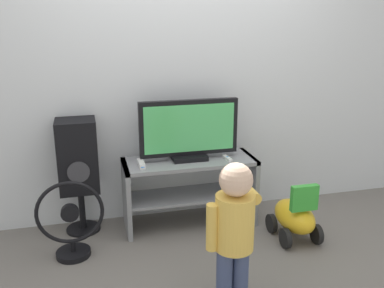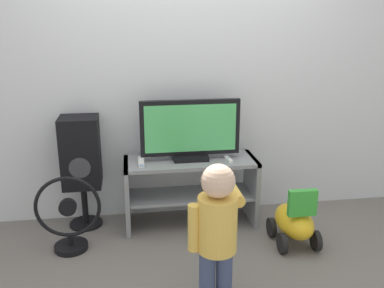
# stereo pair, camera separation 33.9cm
# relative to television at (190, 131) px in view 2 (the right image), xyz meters

# --- Properties ---
(ground_plane) EXTENTS (16.00, 16.00, 0.00)m
(ground_plane) POSITION_rel_television_xyz_m (0.00, -0.22, -0.82)
(ground_plane) COLOR slate
(wall_back) EXTENTS (10.00, 0.06, 2.60)m
(wall_back) POSITION_rel_television_xyz_m (0.00, 0.27, 0.48)
(wall_back) COLOR silver
(wall_back) RESTS_ON ground_plane
(tv_stand) EXTENTS (1.09, 0.41, 0.57)m
(tv_stand) POSITION_rel_television_xyz_m (0.00, -0.02, -0.44)
(tv_stand) COLOR gray
(tv_stand) RESTS_ON ground_plane
(television) EXTENTS (0.81, 0.20, 0.50)m
(television) POSITION_rel_television_xyz_m (0.00, 0.00, 0.00)
(television) COLOR black
(television) RESTS_ON tv_stand
(game_console) EXTENTS (0.05, 0.17, 0.04)m
(game_console) POSITION_rel_television_xyz_m (-0.41, -0.07, -0.22)
(game_console) COLOR white
(game_console) RESTS_ON tv_stand
(remote_primary) EXTENTS (0.05, 0.13, 0.03)m
(remote_primary) POSITION_rel_television_xyz_m (0.30, -0.09, -0.23)
(remote_primary) COLOR white
(remote_primary) RESTS_ON tv_stand
(child) EXTENTS (0.35, 0.51, 0.92)m
(child) POSITION_rel_television_xyz_m (-0.00, -1.10, -0.28)
(child) COLOR #3F4C72
(child) RESTS_ON ground_plane
(speaker_tower) EXTENTS (0.31, 0.28, 0.94)m
(speaker_tower) POSITION_rel_television_xyz_m (-0.89, 0.08, -0.19)
(speaker_tower) COLOR black
(speaker_tower) RESTS_ON ground_plane
(floor_fan) EXTENTS (0.49, 0.25, 0.59)m
(floor_fan) POSITION_rel_television_xyz_m (-0.96, -0.31, -0.55)
(floor_fan) COLOR black
(floor_fan) RESTS_ON ground_plane
(ride_on_toy) EXTENTS (0.31, 0.46, 0.50)m
(ride_on_toy) POSITION_rel_television_xyz_m (0.74, -0.48, -0.63)
(ride_on_toy) COLOR gold
(ride_on_toy) RESTS_ON ground_plane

